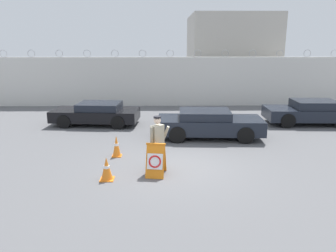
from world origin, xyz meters
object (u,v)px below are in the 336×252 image
at_px(security_guard, 158,140).
at_px(parked_car_far_side, 311,112).
at_px(barricade_sign, 156,160).
at_px(traffic_cone_near, 117,146).
at_px(parked_car_rear_sedan, 209,123).
at_px(parked_car_front_coupe, 96,113).
at_px(traffic_cone_mid, 107,169).

xyz_separation_m(security_guard, parked_car_far_side, (7.65, 6.06, -0.36)).
bearing_deg(barricade_sign, traffic_cone_near, 137.41).
bearing_deg(parked_car_rear_sedan, parked_car_front_coupe, 158.24).
distance_m(traffic_cone_near, parked_car_front_coupe, 5.11).
relative_size(traffic_cone_mid, parked_car_front_coupe, 0.16).
bearing_deg(parked_car_far_side, traffic_cone_mid, 39.29).
distance_m(barricade_sign, traffic_cone_near, 2.30).
distance_m(parked_car_front_coupe, parked_car_rear_sedan, 5.84).
distance_m(barricade_sign, parked_car_rear_sedan, 4.73).
relative_size(security_guard, traffic_cone_near, 2.27).
bearing_deg(security_guard, parked_car_rear_sedan, 12.21).
relative_size(barricade_sign, security_guard, 0.58).
distance_m(barricade_sign, parked_car_far_side, 10.13).
height_order(parked_car_front_coupe, parked_car_rear_sedan, parked_car_rear_sedan).
xyz_separation_m(barricade_sign, parked_car_rear_sedan, (2.20, 4.18, 0.12)).
xyz_separation_m(barricade_sign, traffic_cone_near, (-1.46, 1.78, -0.13)).
height_order(barricade_sign, security_guard, security_guard).
distance_m(security_guard, traffic_cone_mid, 1.85).
bearing_deg(parked_car_front_coupe, security_guard, 122.39).
bearing_deg(parked_car_rear_sedan, barricade_sign, -114.99).
height_order(traffic_cone_mid, parked_car_far_side, parked_car_far_side).
xyz_separation_m(barricade_sign, parked_car_far_side, (7.70, 6.58, 0.12)).
relative_size(security_guard, parked_car_front_coupe, 0.40).
bearing_deg(barricade_sign, parked_car_front_coupe, 123.30).
distance_m(parked_car_front_coupe, parked_car_far_side, 10.82).
bearing_deg(traffic_cone_mid, parked_car_rear_sedan, 50.97).
height_order(barricade_sign, traffic_cone_mid, barricade_sign).
height_order(security_guard, traffic_cone_mid, security_guard).
relative_size(traffic_cone_near, parked_car_rear_sedan, 0.17).
xyz_separation_m(traffic_cone_near, parked_car_rear_sedan, (3.66, 2.40, 0.25)).
bearing_deg(traffic_cone_mid, barricade_sign, 12.95).
bearing_deg(parked_car_front_coupe, traffic_cone_mid, 108.33).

